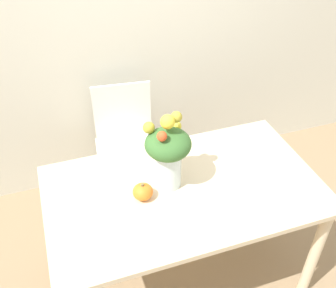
{
  "coord_description": "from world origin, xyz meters",
  "views": [
    {
      "loc": [
        -0.55,
        -1.35,
        2.15
      ],
      "look_at": [
        -0.07,
        0.06,
        1.0
      ],
      "focal_mm": 42.0,
      "sensor_mm": 36.0,
      "label": 1
    }
  ],
  "objects": [
    {
      "name": "ground_plane",
      "position": [
        0.0,
        0.0,
        0.0
      ],
      "size": [
        12.0,
        12.0,
        0.0
      ],
      "primitive_type": "plane",
      "color": "#8E7556"
    },
    {
      "name": "wall_back",
      "position": [
        0.0,
        1.1,
        1.35
      ],
      "size": [
        8.0,
        0.06,
        2.7
      ],
      "color": "silver",
      "rests_on": "ground_plane"
    },
    {
      "name": "dining_table",
      "position": [
        0.0,
        0.0,
        0.64
      ],
      "size": [
        1.41,
        0.82,
        0.73
      ],
      "color": "beige",
      "rests_on": "ground_plane"
    },
    {
      "name": "flower_vase",
      "position": [
        -0.07,
        0.06,
        0.94
      ],
      "size": [
        0.23,
        0.23,
        0.42
      ],
      "color": "silver",
      "rests_on": "dining_table"
    },
    {
      "name": "pumpkin",
      "position": [
        -0.22,
        -0.0,
        0.78
      ],
      "size": [
        0.1,
        0.1,
        0.09
      ],
      "color": "orange",
      "rests_on": "dining_table"
    },
    {
      "name": "dining_chair_near_window",
      "position": [
        -0.12,
        0.79,
        0.46
      ],
      "size": [
        0.47,
        0.47,
        0.87
      ],
      "rotation": [
        0.0,
        0.0,
        -0.11
      ],
      "color": "white",
      "rests_on": "ground_plane"
    }
  ]
}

